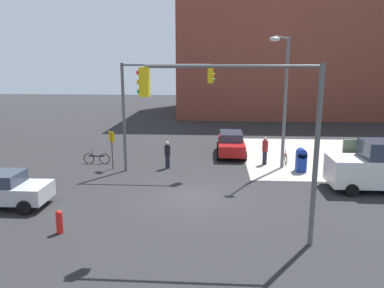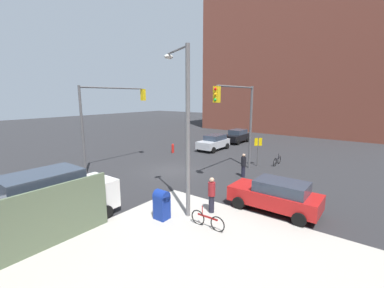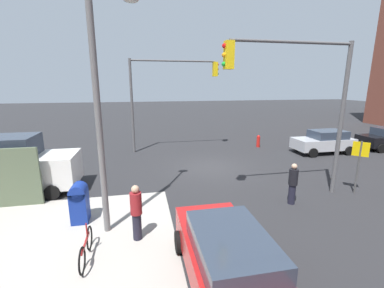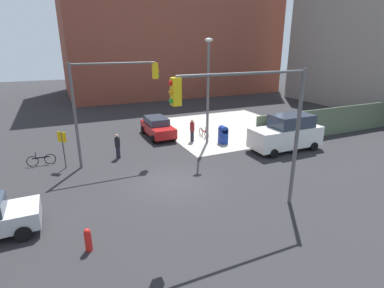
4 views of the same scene
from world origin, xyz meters
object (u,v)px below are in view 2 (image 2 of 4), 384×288
Objects in this scene: sedan_red at (276,195)px; pedestrian_crossing at (212,194)px; traffic_signal_nw_corner at (239,112)px; bicycle_at_crosswalk at (277,161)px; traffic_signal_se_corner at (110,110)px; street_lamp_corner at (185,119)px; bicycle_leaning_on_fence at (207,220)px; van_white_delivery at (52,201)px; pedestrian_waiting at (243,165)px; mailbox_blue at (162,204)px; sedan_black at (237,136)px; fire_hydrant at (173,148)px; hatchback_silver at (214,142)px.

pedestrian_crossing reaches higher than sedan_red.
bicycle_at_crosswalk is at bearing 161.20° from traffic_signal_nw_corner.
street_lamp_corner reaches higher than traffic_signal_se_corner.
bicycle_leaning_on_fence is 12.46m from bicycle_at_crosswalk.
van_white_delivery is (7.67, 6.30, -3.40)m from traffic_signal_se_corner.
traffic_signal_se_corner is at bearing -37.69° from pedestrian_waiting.
pedestrian_waiting is at bearing 178.60° from mailbox_blue.
sedan_red is 9.40m from bicycle_at_crosswalk.
mailbox_blue is at bearing 18.11° from sedan_black.
mailbox_blue is at bearing 66.41° from traffic_signal_se_corner.
street_lamp_corner is 4.40× the size of pedestrian_crossing.
pedestrian_waiting is (-4.10, -3.78, 0.05)m from sedan_red.
traffic_signal_nw_corner reaches higher than pedestrian_waiting.
street_lamp_corner is at bearing 20.38° from sedan_black.
pedestrian_waiting reaches higher than fire_hydrant.
traffic_signal_nw_corner is 9.98m from fire_hydrant.
bicycle_at_crosswalk is (-12.40, -1.20, 0.00)m from bicycle_leaning_on_fence.
hatchback_silver is 2.35× the size of bicycle_at_crosswalk.
van_white_delivery is at bearing -101.59° from pedestrian_crossing.
fire_hydrant is at bearing -106.65° from traffic_signal_nw_corner.
van_white_delivery is (18.50, 3.42, 0.44)m from hatchback_silver.
pedestrian_waiting is at bearing -165.28° from bicycle_leaning_on_fence.
street_lamp_corner is 1.48× the size of van_white_delivery.
pedestrian_waiting reaches higher than sedan_black.
sedan_red is at bearing 69.11° from pedestrian_crossing.
traffic_signal_se_corner is 11.08m from mailbox_blue.
van_white_delivery is 6.85m from bicycle_leaning_on_fence.
mailbox_blue is at bearing -98.03° from pedestrian_crossing.
street_lamp_corner is at bearing 31.86° from pedestrian_waiting.
pedestrian_waiting is at bearing 112.67° from traffic_signal_se_corner.
pedestrian_crossing is at bearing 32.04° from hatchback_silver.
bicycle_leaning_on_fence is (3.55, 11.70, -4.33)m from traffic_signal_se_corner.
fire_hydrant is at bearing 177.56° from traffic_signal_se_corner.
hatchback_silver reaches higher than bicycle_leaning_on_fence.
traffic_signal_se_corner reaches higher than sedan_black.
pedestrian_waiting is at bearing 29.35° from sedan_black.
sedan_red is 2.52× the size of bicycle_at_crosswalk.
pedestrian_crossing is (9.20, 10.70, 0.47)m from fire_hydrant.
street_lamp_corner is at bearing -112.26° from pedestrian_crossing.
pedestrian_crossing is (-2.00, 1.50, 0.19)m from mailbox_blue.
van_white_delivery is (23.96, 3.49, 0.44)m from sedan_black.
traffic_signal_nw_corner reaches higher than pedestrian_crossing.
hatchback_silver is at bearing -105.17° from pedestrian_waiting.
traffic_signal_nw_corner is 4.55× the size of mailbox_blue.
street_lamp_corner is 16.00m from hatchback_silver.
mailbox_blue is at bearing -4.40° from bicycle_at_crosswalk.
pedestrian_waiting is 0.98× the size of bicycle_leaning_on_fence.
street_lamp_corner is at bearing 27.20° from hatchback_silver.
van_white_delivery is at bearing 39.41° from traffic_signal_se_corner.
sedan_red is 3.26m from pedestrian_crossing.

